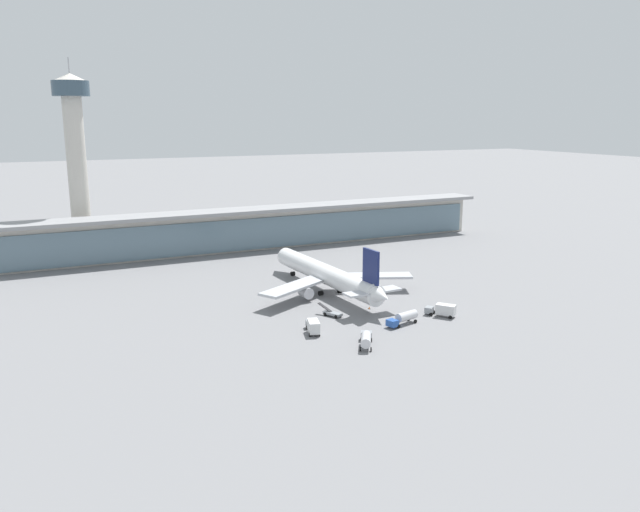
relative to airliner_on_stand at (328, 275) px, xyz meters
The scene contains 10 objects.
ground_plane 6.64m from the airliner_on_stand, 23.22° to the right, with size 1200.00×1200.00×0.00m, color slate.
airliner_on_stand is the anchor object (origin of this frame).
service_truck_near_nose_grey 33.45m from the airliner_on_stand, 121.95° to the right, with size 4.26×7.65×3.10m.
service_truck_under_wing_grey 34.99m from the airliner_on_stand, 63.06° to the right, with size 6.26×7.20×3.10m.
service_truck_mid_apron_blue 32.58m from the airliner_on_stand, 83.17° to the right, with size 8.89×4.31×2.95m.
service_truck_by_tail_grey 42.30m from the airliner_on_stand, 105.20° to the right, with size 6.36×8.53×2.95m.
service_truck_on_taxiway_grey 21.46m from the airliner_on_stand, 113.37° to the right, with size 4.17×6.72×2.70m.
terminal_building 64.95m from the airliner_on_stand, 86.53° to the left, with size 183.60×12.80×15.20m.
control_tower 101.50m from the airliner_on_stand, 125.18° to the left, with size 12.00×12.00×66.45m.
safety_cone_alpha 18.91m from the airliner_on_stand, 81.07° to the right, with size 0.62×0.62×0.70m.
Camera 1 is at (-78.34, -148.30, 47.52)m, focal length 35.37 mm.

